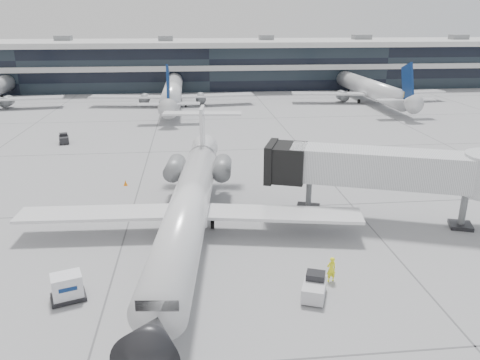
{
  "coord_description": "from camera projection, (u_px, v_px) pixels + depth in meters",
  "views": [
    {
      "loc": [
        -4.39,
        -38.93,
        16.28
      ],
      "look_at": [
        -0.29,
        0.41,
        2.6
      ],
      "focal_mm": 35.0,
      "sensor_mm": 36.0,
      "label": 1
    }
  ],
  "objects": [
    {
      "name": "ramp_worker",
      "position": [
        331.0,
        269.0,
        30.34
      ],
      "size": [
        0.71,
        0.54,
        1.76
      ],
      "primitive_type": "imported",
      "rotation": [
        0.0,
        0.0,
        3.34
      ],
      "color": "#FDFF1A",
      "rests_on": "ground"
    },
    {
      "name": "terminal",
      "position": [
        208.0,
        66.0,
        117.79
      ],
      "size": [
        170.0,
        22.0,
        10.0
      ],
      "primitive_type": "cube",
      "color": "black",
      "rests_on": "ground"
    },
    {
      "name": "cargo_uld",
      "position": [
        67.0,
        287.0,
        28.37
      ],
      "size": [
        2.4,
        2.07,
        1.65
      ],
      "rotation": [
        0.0,
        0.0,
        0.33
      ],
      "color": "black",
      "rests_on": "ground"
    },
    {
      "name": "bg_jet_right",
      "position": [
        367.0,
        101.0,
        97.18
      ],
      "size": [
        32.0,
        40.0,
        9.6
      ],
      "primitive_type": null,
      "color": "silver",
      "rests_on": "ground"
    },
    {
      "name": "regional_jet",
      "position": [
        189.0,
        204.0,
        36.28
      ],
      "size": [
        26.99,
        33.7,
        7.78
      ],
      "rotation": [
        0.0,
        0.0,
        -0.11
      ],
      "color": "silver",
      "rests_on": "ground"
    },
    {
      "name": "jet_bridge",
      "position": [
        398.0,
        169.0,
        38.22
      ],
      "size": [
        19.22,
        9.57,
        6.32
      ],
      "rotation": [
        0.0,
        0.0,
        -0.34
      ],
      "color": "#B7BABC",
      "rests_on": "ground"
    },
    {
      "name": "traffic_cone",
      "position": [
        125.0,
        183.0,
        48.11
      ],
      "size": [
        0.48,
        0.48,
        0.59
      ],
      "rotation": [
        0.0,
        0.0,
        -0.23
      ],
      "color": "orange",
      "rests_on": "ground"
    },
    {
      "name": "far_tug",
      "position": [
        64.0,
        139.0,
        64.38
      ],
      "size": [
        1.73,
        2.34,
        1.33
      ],
      "rotation": [
        0.0,
        0.0,
        0.26
      ],
      "color": "black",
      "rests_on": "ground"
    },
    {
      "name": "bg_jet_center",
      "position": [
        173.0,
        105.0,
        93.26
      ],
      "size": [
        32.0,
        40.0,
        9.6
      ],
      "primitive_type": null,
      "color": "silver",
      "rests_on": "ground"
    },
    {
      "name": "ground",
      "position": [
        244.0,
        208.0,
        42.34
      ],
      "size": [
        220.0,
        220.0,
        0.0
      ],
      "primitive_type": "plane",
      "color": "gray",
      "rests_on": "ground"
    },
    {
      "name": "baggage_tug",
      "position": [
        314.0,
        288.0,
        28.71
      ],
      "size": [
        2.04,
        2.58,
        1.43
      ],
      "rotation": [
        0.0,
        0.0,
        -0.36
      ],
      "color": "silver",
      "rests_on": "ground"
    }
  ]
}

